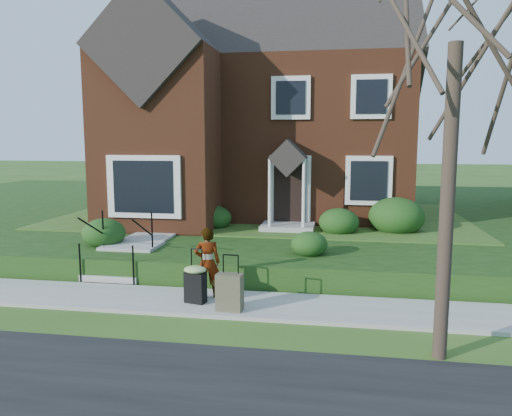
% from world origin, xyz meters
% --- Properties ---
extents(ground, '(120.00, 120.00, 0.00)m').
position_xyz_m(ground, '(0.00, 0.00, 0.00)').
color(ground, '#2D5119').
rests_on(ground, ground).
extents(sidewalk, '(60.00, 1.60, 0.08)m').
position_xyz_m(sidewalk, '(0.00, 0.00, 0.04)').
color(sidewalk, '#9E9B93').
rests_on(sidewalk, ground).
extents(terrace, '(44.00, 20.00, 0.60)m').
position_xyz_m(terrace, '(4.00, 10.90, 0.30)').
color(terrace, '#16370F').
rests_on(terrace, ground).
extents(walkway, '(1.20, 6.00, 0.06)m').
position_xyz_m(walkway, '(-2.50, 5.00, 0.63)').
color(walkway, '#9E9B93').
rests_on(walkway, terrace).
extents(main_house, '(10.40, 10.20, 9.40)m').
position_xyz_m(main_house, '(-0.21, 9.61, 5.26)').
color(main_house, brown).
rests_on(main_house, terrace).
extents(front_steps, '(1.40, 2.02, 1.50)m').
position_xyz_m(front_steps, '(-2.50, 1.84, 0.47)').
color(front_steps, '#9E9B93').
rests_on(front_steps, ground).
extents(foundation_shrubs, '(9.87, 4.68, 1.15)m').
position_xyz_m(foundation_shrubs, '(0.65, 4.87, 1.08)').
color(foundation_shrubs, '#153610').
rests_on(foundation_shrubs, terrace).
extents(woman, '(0.62, 0.49, 1.48)m').
position_xyz_m(woman, '(0.05, 0.23, 0.82)').
color(woman, '#999999').
rests_on(woman, sidewalk).
extents(suitcase_black, '(0.54, 0.48, 1.11)m').
position_xyz_m(suitcase_black, '(-0.10, -0.14, 0.51)').
color(suitcase_black, black).
rests_on(suitcase_black, sidewalk).
extents(suitcase_olive, '(0.52, 0.32, 1.09)m').
position_xyz_m(suitcase_olive, '(0.68, -0.48, 0.44)').
color(suitcase_olive, brown).
rests_on(suitcase_olive, sidewalk).
extents(tree_verge, '(5.18, 5.18, 7.40)m').
position_xyz_m(tree_verge, '(4.30, -1.83, 5.18)').
color(tree_verge, '#48392C').
rests_on(tree_verge, ground).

